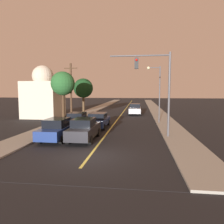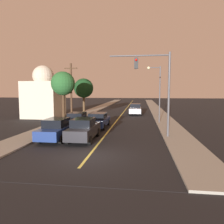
# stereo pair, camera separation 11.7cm
# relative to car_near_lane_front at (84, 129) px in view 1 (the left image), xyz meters

# --- Properties ---
(ground_plane) EXTENTS (200.00, 200.00, 0.00)m
(ground_plane) POSITION_rel_car_near_lane_front_xyz_m (1.37, -4.20, -0.87)
(ground_plane) COLOR black
(road_surface) EXTENTS (9.80, 80.00, 0.01)m
(road_surface) POSITION_rel_car_near_lane_front_xyz_m (1.37, 31.80, -0.87)
(road_surface) COLOR black
(road_surface) RESTS_ON ground
(sidewalk_left) EXTENTS (2.50, 80.00, 0.12)m
(sidewalk_left) POSITION_rel_car_near_lane_front_xyz_m (-4.78, 31.80, -0.81)
(sidewalk_left) COLOR gray
(sidewalk_left) RESTS_ON ground
(sidewalk_right) EXTENTS (2.50, 80.00, 0.12)m
(sidewalk_right) POSITION_rel_car_near_lane_front_xyz_m (7.52, 31.80, -0.81)
(sidewalk_right) COLOR gray
(sidewalk_right) RESTS_ON ground
(car_near_lane_front) EXTENTS (1.87, 4.88, 1.74)m
(car_near_lane_front) POSITION_rel_car_near_lane_front_xyz_m (0.00, 0.00, 0.00)
(car_near_lane_front) COLOR black
(car_near_lane_front) RESTS_ON ground
(car_near_lane_second) EXTENTS (1.95, 5.17, 1.58)m
(car_near_lane_second) POSITION_rel_car_near_lane_front_xyz_m (0.00, 5.86, -0.08)
(car_near_lane_second) COLOR navy
(car_near_lane_second) RESTS_ON ground
(car_outer_lane_front) EXTENTS (1.88, 4.99, 1.70)m
(car_outer_lane_front) POSITION_rel_car_near_lane_front_xyz_m (-2.16, -0.02, -0.02)
(car_outer_lane_front) COLOR navy
(car_outer_lane_front) RESTS_ON ground
(car_outer_lane_second) EXTENTS (1.87, 4.67, 1.61)m
(car_outer_lane_second) POSITION_rel_car_near_lane_front_xyz_m (-2.16, 5.57, -0.05)
(car_outer_lane_second) COLOR black
(car_outer_lane_second) RESTS_ON ground
(car_far_oncoming) EXTENTS (1.95, 5.12, 1.75)m
(car_far_oncoming) POSITION_rel_car_near_lane_front_xyz_m (3.58, 18.91, 0.01)
(car_far_oncoming) COLOR #A5A8B2
(car_far_oncoming) RESTS_ON ground
(traffic_signal_mast) EXTENTS (4.94, 0.42, 6.86)m
(traffic_signal_mast) POSITION_rel_car_near_lane_front_xyz_m (5.60, 1.75, 3.86)
(traffic_signal_mast) COLOR #47474C
(traffic_signal_mast) RESTS_ON ground
(streetlamp_right) EXTENTS (1.60, 0.36, 6.60)m
(streetlamp_right) POSITION_rel_car_near_lane_front_xyz_m (6.24, 9.76, 3.50)
(streetlamp_right) COLOR #47474C
(streetlamp_right) RESTS_ON ground
(utility_pole_left) EXTENTS (1.60, 0.24, 7.09)m
(utility_pole_left) POSITION_rel_car_near_lane_front_xyz_m (-4.13, 9.68, 2.95)
(utility_pole_left) COLOR #422D1E
(utility_pole_left) RESTS_ON ground
(tree_left_near) EXTENTS (2.91, 2.91, 6.09)m
(tree_left_near) POSITION_rel_car_near_lane_front_xyz_m (-5.04, 9.33, 3.83)
(tree_left_near) COLOR #3D2B1C
(tree_left_near) RESTS_ON ground
(tree_left_far) EXTENTS (3.07, 3.07, 5.68)m
(tree_left_far) POSITION_rel_car_near_lane_front_xyz_m (-4.62, 17.49, 3.36)
(tree_left_far) COLOR #4C3823
(tree_left_far) RESTS_ON ground
(domed_building_left) EXTENTS (4.88, 4.88, 7.45)m
(domed_building_left) POSITION_rel_car_near_lane_front_xyz_m (-9.46, 13.48, 2.30)
(domed_building_left) COLOR #BCB29E
(domed_building_left) RESTS_ON ground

